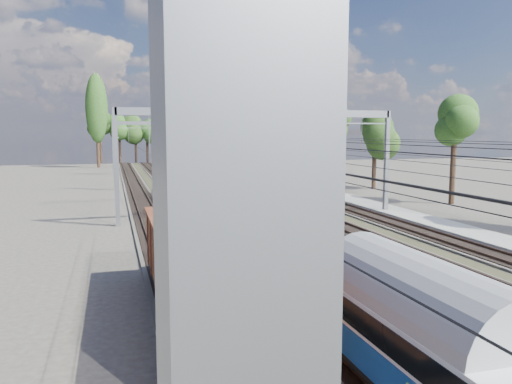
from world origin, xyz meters
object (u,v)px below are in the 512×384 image
object	(u,v)px
signal_near	(205,157)
signal_far	(240,150)
freight_boxcar	(195,271)
worker	(170,164)
emu_train	(239,212)

from	to	relation	value
signal_near	signal_far	xyz separation A→B (m)	(9.26, 16.01, 0.28)
freight_boxcar	worker	world-z (taller)	freight_boxcar
signal_far	emu_train	bearing A→B (deg)	-97.95
freight_boxcar	signal_near	distance (m)	54.81
signal_near	worker	bearing A→B (deg)	71.61
emu_train	freight_boxcar	bearing A→B (deg)	-111.66
worker	signal_near	world-z (taller)	signal_near
emu_train	signal_near	xyz separation A→B (m)	(5.63, 42.51, 1.30)
emu_train	freight_boxcar	xyz separation A→B (m)	(-4.50, -11.33, -0.25)
freight_boxcar	signal_near	size ratio (longest dim) A/B	2.31
freight_boxcar	worker	xyz separation A→B (m)	(8.40, 84.13, -1.22)
freight_boxcar	emu_train	bearing A→B (deg)	68.34
worker	signal_far	world-z (taller)	signal_far
emu_train	signal_far	distance (m)	60.40
signal_far	freight_boxcar	bearing A→B (deg)	-99.19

